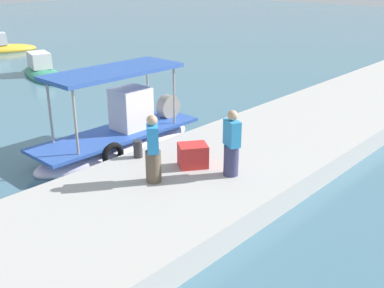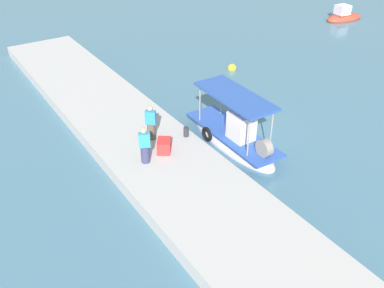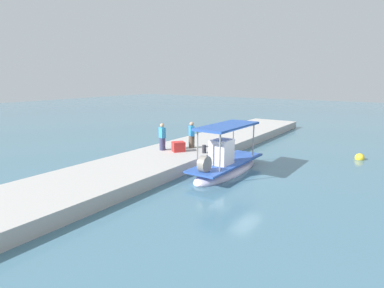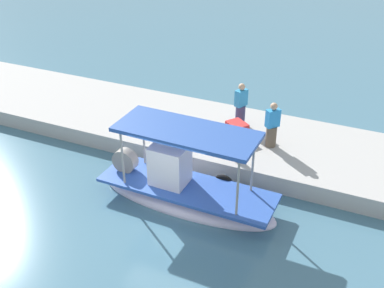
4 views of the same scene
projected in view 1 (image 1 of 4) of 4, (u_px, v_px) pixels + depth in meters
The scene contains 9 objects.
ground_plane at pixel (113, 143), 15.14m from camera, with size 120.00×120.00×0.00m, color #467085.
dock_quay at pixel (217, 172), 12.26m from camera, with size 36.00×4.42×0.62m, color #B2AEAA.
main_fishing_boat at pixel (121, 136), 14.48m from camera, with size 5.81×1.85×2.93m.
fisherman_near_bollard at pixel (153, 152), 10.78m from camera, with size 0.52×0.52×1.66m.
fisherman_by_crate at pixel (232, 146), 11.12m from camera, with size 0.49×0.53×1.66m.
mooring_bollard at pixel (138, 149), 12.36m from camera, with size 0.24×0.24×0.47m, color #2D2D33.
cargo_crate at pixel (193, 155), 11.78m from camera, with size 0.72×0.57×0.59m, color red.
moored_boat_near at pixel (3, 48), 31.24m from camera, with size 4.52×2.81×1.52m.
moored_boat_mid at pixel (42, 72), 24.42m from camera, with size 2.98×5.24×1.42m.
Camera 1 is at (-8.70, -11.43, 5.42)m, focal length 43.30 mm.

